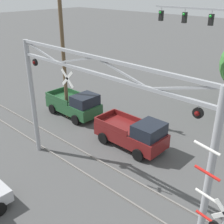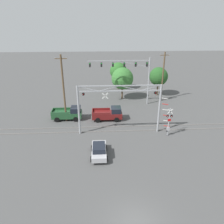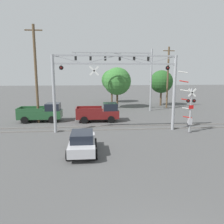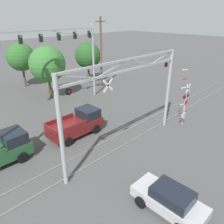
% 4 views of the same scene
% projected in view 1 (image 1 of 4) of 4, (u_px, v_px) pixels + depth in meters
% --- Properties ---
extents(rail_track_near, '(80.00, 0.08, 0.10)m').
position_uv_depth(rail_track_near, '(103.00, 185.00, 14.97)').
color(rail_track_near, gray).
rests_on(rail_track_near, ground_plane).
extents(rail_track_far, '(80.00, 0.08, 0.10)m').
position_uv_depth(rail_track_far, '(121.00, 173.00, 15.92)').
color(rail_track_far, gray).
rests_on(rail_track_far, ground_plane).
extents(crossing_gantry, '(11.47, 0.30, 7.05)m').
position_uv_depth(crossing_gantry, '(97.00, 109.00, 12.91)').
color(crossing_gantry, '#9EA0A5').
rests_on(crossing_gantry, ground_plane).
extents(pickup_truck_lead, '(4.78, 2.31, 2.09)m').
position_uv_depth(pickup_truck_lead, '(134.00, 134.00, 18.17)').
color(pickup_truck_lead, maroon).
rests_on(pickup_truck_lead, ground_plane).
extents(pickup_truck_following, '(4.76, 2.31, 2.09)m').
position_uv_depth(pickup_truck_following, '(75.00, 104.00, 22.56)').
color(pickup_truck_following, '#23512D').
rests_on(pickup_truck_following, ground_plane).
extents(utility_pole_left, '(1.80, 0.28, 10.46)m').
position_uv_depth(utility_pole_left, '(63.00, 51.00, 20.57)').
color(utility_pole_left, brown).
rests_on(utility_pole_left, ground_plane).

